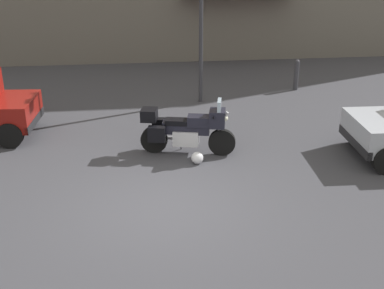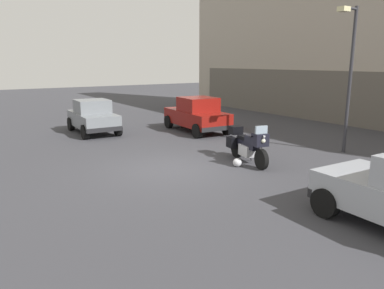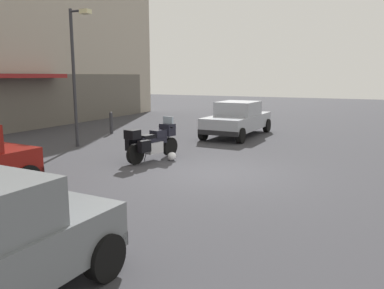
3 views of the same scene
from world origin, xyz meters
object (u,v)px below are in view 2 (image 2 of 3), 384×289
Objects in this scene: motorcycle at (248,144)px; helmet at (237,162)px; car_compact_side at (93,117)px; streetlamp_curbside at (349,67)px; car_hatchback_near at (197,115)px.

helmet is at bearing -59.76° from motorcycle.
car_compact_side is 0.69× the size of streetlamp_curbside.
streetlamp_curbside is (6.45, 2.05, 2.28)m from car_hatchback_near.
helmet is at bearing -98.70° from streetlamp_curbside.
motorcycle reaches higher than helmet.
streetlamp_curbside is at bearing 89.39° from motorcycle.
streetlamp_curbside reaches higher than car_hatchback_near.
motorcycle is 0.80m from helmet.
car_hatchback_near is (-5.58, 1.75, 0.19)m from motorcycle.
car_hatchback_near is at bearing 157.84° from helmet.
streetlamp_curbside is at bearing -141.83° from car_compact_side.
helmet is 5.34m from streetlamp_curbside.
helmet is at bearing -164.30° from car_compact_side.
streetlamp_curbside reaches higher than helmet.
car_compact_side is at bearing -144.16° from streetlamp_curbside.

